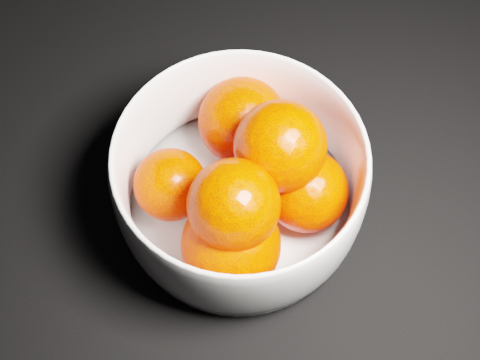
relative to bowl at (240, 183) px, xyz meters
name	(u,v)px	position (x,y,z in m)	size (l,w,h in m)	color
bowl	(240,183)	(0.00, 0.00, 0.00)	(0.22, 0.22, 0.11)	silver
orange_pile	(247,181)	(0.00, -0.01, 0.01)	(0.17, 0.19, 0.12)	#FA2B00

